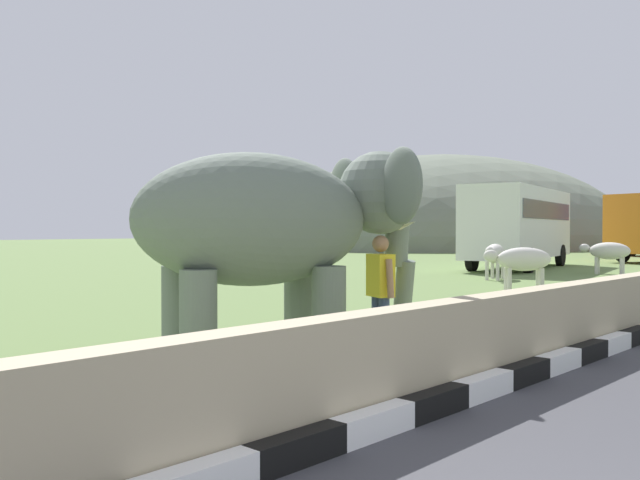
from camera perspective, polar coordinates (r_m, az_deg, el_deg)
striped_curb at (r=4.92m, az=-5.89°, el=-18.32°), size 16.20×0.20×0.24m
barrier_parapet at (r=6.72m, az=7.88°, el=-9.72°), size 28.00×0.36×1.00m
elephant at (r=8.83m, az=-3.37°, el=1.49°), size 4.06×3.11×2.83m
person_handler at (r=9.31m, az=5.09°, el=-4.10°), size 0.38×0.65×1.66m
bus_white at (r=31.31m, az=16.37°, el=1.52°), size 9.66×4.39×3.50m
cow_near at (r=19.77m, az=16.61°, el=-1.63°), size 1.60×1.67×1.23m
cow_mid at (r=28.43m, az=23.04°, el=-0.90°), size 0.83×1.92×1.23m
cow_far at (r=24.12m, az=14.45°, el=-1.17°), size 1.92×1.02×1.23m
hill_east at (r=69.29m, az=10.58°, el=-0.52°), size 42.85×34.28×17.98m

